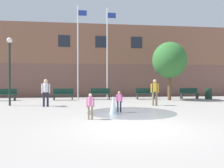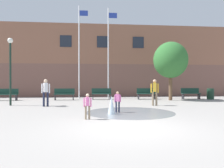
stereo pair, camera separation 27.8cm
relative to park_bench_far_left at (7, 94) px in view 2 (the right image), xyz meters
The scene contains 17 objects.
ground_plane 13.20m from the park_bench_far_left, 54.99° to the right, with size 100.00×100.00×0.00m, color gray.
library_building 10.46m from the park_bench_far_left, 40.84° to the left, with size 36.00×6.05×7.05m.
splash_fountain 10.97m from the park_bench_far_left, 43.96° to the right, with size 4.17×4.17×0.83m.
park_bench_far_left is the anchor object (origin of this frame).
park_bench_left_of_flagpoles 4.34m from the park_bench_far_left, ahead, with size 1.60×0.44×0.91m.
park_bench_center 7.30m from the park_bench_far_left, ahead, with size 1.60×0.44×0.91m.
park_bench_near_trashcan 11.02m from the park_bench_far_left, ahead, with size 1.60×0.44×0.91m.
park_bench_far_right 14.85m from the park_bench_far_left, ahead, with size 1.60×0.44×0.91m.
child_with_pink_shirt 11.14m from the park_bench_far_left, 55.53° to the right, with size 0.31×0.23×0.99m.
adult_in_red 5.96m from the park_bench_far_left, 50.07° to the right, with size 0.50×0.39×1.59m.
adult_watching 11.30m from the park_bench_far_left, 24.59° to the right, with size 0.50×0.38×1.59m.
child_in_fountain 10.68m from the park_bench_far_left, 44.02° to the right, with size 0.31×0.21×0.99m.
flagpole_left 6.68m from the park_bench_far_left, 10.69° to the left, with size 0.80×0.10×7.86m.
flagpole_right 8.80m from the park_bench_far_left, ahead, with size 0.80×0.10×7.74m.
lamp_post_left_lane 4.62m from the park_bench_far_left, 67.40° to the right, with size 0.32×0.32×4.10m.
trash_can 16.25m from the park_bench_far_left, ahead, with size 0.56×0.56×0.90m, color #193323.
street_tree_near_building 12.95m from the park_bench_far_left, ahead, with size 2.65×2.65×4.56m.
Camera 2 is at (-1.14, -6.73, 1.43)m, focal length 35.00 mm.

